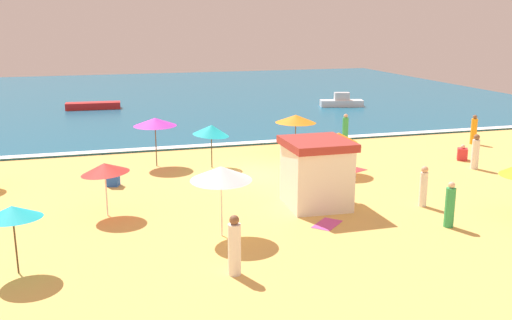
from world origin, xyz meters
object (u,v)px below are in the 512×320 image
object	(u,v)px
beachgoer_4	(234,247)
beachgoer_6	(475,152)
lifeguard_cabana	(316,173)
beach_umbrella_6	(211,130)
beach_umbrella_8	(12,212)
beachgoer_8	(345,130)
beach_umbrella_3	(105,168)
beach_umbrella_4	(221,173)
small_boat_1	(93,106)
beach_umbrella_9	(155,122)
beachgoer_5	(113,177)
beachgoer_7	(474,130)
small_boat_0	(342,102)
beach_umbrella_5	(339,137)
beachgoer_3	(424,187)
beachgoer_0	(450,206)
beach_umbrella_1	(296,119)
beachgoer_2	(462,154)

from	to	relation	value
beachgoer_4	beachgoer_6	world-z (taller)	beachgoer_4
lifeguard_cabana	beach_umbrella_6	distance (m)	7.18
beach_umbrella_8	beachgoer_8	world-z (taller)	beach_umbrella_8
lifeguard_cabana	beach_umbrella_3	distance (m)	7.65
beach_umbrella_4	small_boat_1	world-z (taller)	beach_umbrella_4
beach_umbrella_3	beach_umbrella_9	world-z (taller)	beach_umbrella_9
beach_umbrella_3	small_boat_1	distance (m)	25.33
beachgoer_5	beachgoer_6	xyz separation A→B (m)	(16.38, -1.80, 0.40)
beachgoer_5	small_boat_1	xyz separation A→B (m)	(-0.58, 21.49, -0.03)
beach_umbrella_3	beachgoer_7	bearing A→B (deg)	18.46
beachgoer_4	small_boat_0	xyz separation A→B (m)	(15.51, 27.20, -0.35)
beach_umbrella_9	beachgoer_5	bearing A→B (deg)	-126.88
beach_umbrella_3	beach_umbrella_4	distance (m)	4.65
beach_umbrella_5	beachgoer_3	bearing A→B (deg)	-77.65
beach_umbrella_8	beachgoer_4	world-z (taller)	beach_umbrella_8
beach_umbrella_5	small_boat_0	distance (m)	20.12
beachgoer_3	beachgoer_5	size ratio (longest dim) A/B	1.70
beach_umbrella_4	beachgoer_0	world-z (taller)	beach_umbrella_4
beachgoer_3	beachgoer_6	bearing A→B (deg)	38.04
beach_umbrella_1	beach_umbrella_8	distance (m)	16.97
beachgoer_5	small_boat_0	bearing A→B (deg)	43.57
beach_umbrella_1	beachgoer_0	size ratio (longest dim) A/B	1.63
beach_umbrella_4	small_boat_1	bearing A→B (deg)	97.44
beach_umbrella_8	beach_umbrella_9	bearing A→B (deg)	65.13
beachgoer_3	small_boat_1	size ratio (longest dim) A/B	0.38
beachgoer_2	beach_umbrella_9	bearing A→B (deg)	168.52
beach_umbrella_3	beachgoer_0	distance (m)	11.91
lifeguard_cabana	beach_umbrella_6	xyz separation A→B (m)	(-2.58, 6.68, 0.51)
small_boat_0	lifeguard_cabana	bearing A→B (deg)	-116.58
lifeguard_cabana	beachgoer_4	xyz separation A→B (m)	(-4.37, -4.96, -0.47)
beach_umbrella_5	beachgoer_6	xyz separation A→B (m)	(6.50, -1.02, -0.88)
beach_umbrella_1	beachgoer_4	xyz separation A→B (m)	(-6.61, -13.38, -1.00)
lifeguard_cabana	beachgoer_3	bearing A→B (deg)	-17.24
beach_umbrella_9	small_boat_0	size ratio (longest dim) A/B	0.68
beach_umbrella_3	beachgoer_8	bearing A→B (deg)	33.39
beach_umbrella_4	beach_umbrella_5	distance (m)	9.09
beach_umbrella_3	beachgoer_4	xyz separation A→B (m)	(3.19, -5.96, -0.93)
beach_umbrella_9	beachgoer_6	size ratio (longest dim) A/B	1.43
beach_umbrella_3	beachgoer_2	size ratio (longest dim) A/B	2.65
beach_umbrella_3	beachgoer_5	size ratio (longest dim) A/B	2.30
beach_umbrella_5	beachgoer_2	distance (m)	7.17
beach_umbrella_1	beachgoer_5	distance (m)	10.21
beachgoer_0	beachgoer_7	world-z (taller)	beachgoer_7
beach_umbrella_6	beachgoer_4	world-z (taller)	beach_umbrella_6
beachgoer_2	small_boat_1	bearing A→B (deg)	128.92
beachgoer_2	beachgoer_0	bearing A→B (deg)	-127.86
beachgoer_6	small_boat_0	world-z (taller)	beachgoer_6
lifeguard_cabana	beachgoer_8	distance (m)	11.28
beach_umbrella_6	beach_umbrella_8	bearing A→B (deg)	-127.24
beach_umbrella_4	beachgoer_4	distance (m)	3.20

